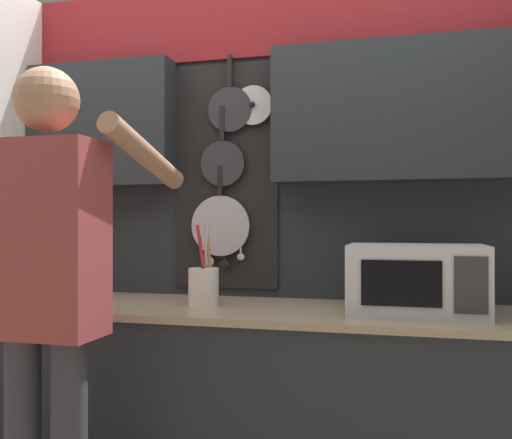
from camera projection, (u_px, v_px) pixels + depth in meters
base_cabinet_counter at (260, 418)px, 2.37m from camera, size 2.51×0.65×0.92m
back_wall_unit at (279, 183)px, 2.66m from camera, size 3.08×0.20×2.42m
microwave at (416, 279)px, 2.19m from camera, size 0.51×0.35×0.27m
utensil_crock at (204, 285)px, 2.41m from camera, size 0.13×0.13×0.34m
person at (48, 278)px, 1.94m from camera, size 0.54×0.69×1.80m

